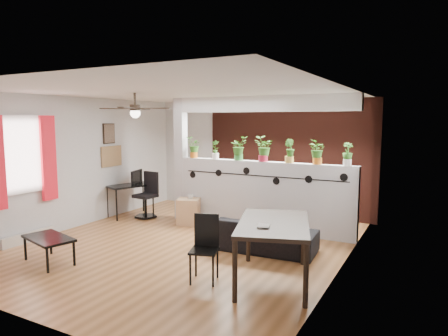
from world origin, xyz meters
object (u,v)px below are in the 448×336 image
potted_plant_4 (289,150)px  sofa (261,235)px  potted_plant_3 (263,148)px  cube_shelf (189,211)px  cup (190,197)px  potted_plant_1 (215,149)px  potted_plant_5 (318,151)px  potted_plant_0 (194,147)px  folding_chair (205,242)px  coffee_table (49,240)px  potted_plant_2 (239,148)px  potted_plant_6 (348,153)px  computer_desk (130,188)px  dining_table (273,228)px  office_chair (147,198)px  ceiling_fan (135,110)px

potted_plant_4 → sofa: size_ratio=0.26×
potted_plant_3 → cube_shelf: bearing=-167.3°
cup → potted_plant_1: bearing=40.4°
potted_plant_5 → potted_plant_0: bearing=-180.0°
potted_plant_1 → cube_shelf: bearing=-142.9°
potted_plant_1 → folding_chair: 3.13m
coffee_table → potted_plant_2: bearing=63.5°
potted_plant_6 → cup: (-3.03, -0.34, -0.98)m
computer_desk → potted_plant_4: bearing=5.4°
potted_plant_2 → cup: bearing=-159.8°
folding_chair → coffee_table: 2.47m
potted_plant_5 → cup: 2.72m
dining_table → office_chair: bearing=151.8°
potted_plant_1 → office_chair: (-1.57, -0.28, -1.12)m
potted_plant_1 → computer_desk: potted_plant_1 is taller
cube_shelf → sofa: bearing=-43.7°
potted_plant_1 → cup: potted_plant_1 is taller
potted_plant_5 → potted_plant_6: size_ratio=1.11×
ceiling_fan → cup: size_ratio=9.91×
potted_plant_5 → potted_plant_6: (0.53, 0.00, -0.02)m
cup → potted_plant_3: bearing=13.2°
potted_plant_3 → coffee_table: size_ratio=0.52×
ceiling_fan → potted_plant_4: bearing=40.2°
potted_plant_5 → computer_desk: bearing=-175.3°
computer_desk → coffee_table: size_ratio=1.16×
office_chair → potted_plant_3: bearing=6.1°
potted_plant_1 → cup: bearing=-139.6°
potted_plant_1 → ceiling_fan: bearing=-106.9°
potted_plant_0 → potted_plant_2: 1.05m
potted_plant_2 → dining_table: size_ratio=0.28×
potted_plant_2 → coffee_table: (-1.60, -3.21, -1.24)m
computer_desk → potted_plant_2: bearing=7.7°
potted_plant_1 → potted_plant_5: (2.11, 0.00, 0.03)m
potted_plant_2 → potted_plant_4: potted_plant_2 is taller
cup → coffee_table: cup is taller
potted_plant_2 → folding_chair: (0.80, -2.64, -1.08)m
computer_desk → office_chair: office_chair is taller
potted_plant_0 → computer_desk: (-1.47, -0.34, -0.94)m
cube_shelf → ceiling_fan: bearing=-114.9°
ceiling_fan → sofa: 2.98m
potted_plant_3 → potted_plant_4: size_ratio=1.09×
potted_plant_0 → coffee_table: (-0.55, -3.21, -1.23)m
potted_plant_1 → cup: 1.11m
office_chair → computer_desk: bearing=-172.1°
potted_plant_1 → potted_plant_5: size_ratio=0.87×
cube_shelf → coffee_table: bearing=-123.4°
potted_plant_3 → office_chair: (-2.62, -0.28, -1.17)m
ceiling_fan → coffee_table: size_ratio=1.26×
potted_plant_2 → ceiling_fan: bearing=-120.8°
computer_desk → coffee_table: (0.92, -2.87, -0.29)m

